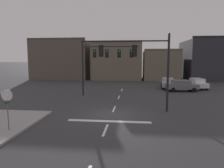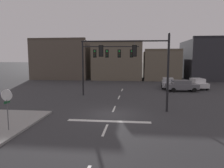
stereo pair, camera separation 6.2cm
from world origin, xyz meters
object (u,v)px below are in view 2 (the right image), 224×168
Objects in this scene: stop_sign at (7,100)px; signal_mast_far_side at (102,58)px; signal_mast_near_side at (142,59)px; car_lot_nearside at (168,83)px; car_lot_middle at (182,85)px; car_lot_farside at (198,83)px.

signal_mast_far_side is at bearing 74.55° from stop_sign.
car_lot_nearside is (4.52, 15.24, -3.82)m from signal_mast_near_side.
signal_mast_near_side is at bearing -116.39° from car_lot_middle.
signal_mast_near_side is 16.35m from car_lot_nearside.
signal_mast_far_side is 15.01m from stop_sign.
stop_sign is at bearing -142.98° from signal_mast_near_side.
car_lot_nearside is at bearing 58.71° from stop_sign.
signal_mast_near_side is at bearing -57.76° from signal_mast_far_side.
car_lot_middle is (6.03, 12.16, -3.82)m from signal_mast_near_side.
car_lot_farside is at bearing 50.71° from stop_sign.
car_lot_nearside is at bearing 73.47° from signal_mast_near_side.
car_lot_farside is (17.79, 21.74, -1.29)m from stop_sign.
signal_mast_far_side reaches higher than car_lot_middle.
signal_mast_near_side is 1.09× the size of signal_mast_far_side.
stop_sign is at bearing -129.29° from car_lot_farside.
car_lot_farside is (4.52, -0.10, 0.00)m from car_lot_nearside.
signal_mast_far_side is 12.39m from car_lot_middle.
car_lot_middle is (14.79, 18.76, -1.29)m from stop_sign.
car_lot_nearside and car_lot_middle have the same top height.
stop_sign is at bearing -128.24° from car_lot_middle.
car_lot_farside is (9.04, 15.14, -3.82)m from signal_mast_near_side.
car_lot_farside is at bearing 59.17° from signal_mast_near_side.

